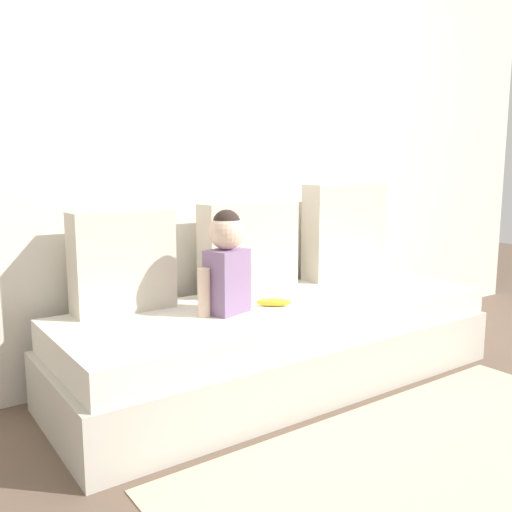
% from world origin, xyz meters
% --- Properties ---
extents(ground_plane, '(12.00, 12.00, 0.00)m').
position_xyz_m(ground_plane, '(0.00, 0.00, 0.00)').
color(ground_plane, brown).
extents(back_wall, '(5.50, 0.10, 2.57)m').
position_xyz_m(back_wall, '(0.00, 0.53, 1.29)').
color(back_wall, silver).
rests_on(back_wall, ground).
extents(couch, '(2.30, 0.81, 0.42)m').
position_xyz_m(couch, '(0.00, 0.00, 0.21)').
color(couch, beige).
rests_on(couch, ground).
extents(throw_pillow_left, '(0.47, 0.16, 0.47)m').
position_xyz_m(throw_pillow_left, '(-0.71, 0.30, 0.65)').
color(throw_pillow_left, beige).
rests_on(throw_pillow_left, couch).
extents(throw_pillow_center, '(0.56, 0.16, 0.48)m').
position_xyz_m(throw_pillow_center, '(0.00, 0.30, 0.66)').
color(throw_pillow_center, beige).
rests_on(throw_pillow_center, couch).
extents(throw_pillow_right, '(0.56, 0.16, 0.57)m').
position_xyz_m(throw_pillow_right, '(0.71, 0.30, 0.70)').
color(throw_pillow_right, beige).
rests_on(throw_pillow_right, couch).
extents(toddler, '(0.30, 0.18, 0.48)m').
position_xyz_m(toddler, '(-0.34, -0.01, 0.67)').
color(toddler, gray).
rests_on(toddler, couch).
extents(banana, '(0.16, 0.14, 0.04)m').
position_xyz_m(banana, '(-0.09, -0.04, 0.44)').
color(banana, yellow).
rests_on(banana, couch).
extents(floor_rug, '(2.07, 1.00, 0.01)m').
position_xyz_m(floor_rug, '(0.00, -0.95, 0.00)').
color(floor_rug, beige).
rests_on(floor_rug, ground).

